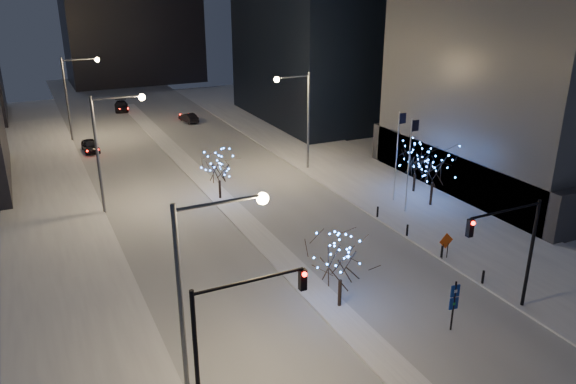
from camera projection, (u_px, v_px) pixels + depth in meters
ground at (388, 365)px, 28.93m from camera, size 160.00×160.00×0.00m
road at (192, 170)px, 58.39m from camera, size 20.00×130.00×0.02m
median at (207, 184)px, 54.16m from camera, size 2.00×80.00×0.15m
east_sidewalk at (396, 193)px, 51.81m from camera, size 10.00×90.00×0.15m
west_sidewalk at (63, 256)px, 40.07m from camera, size 8.00×90.00×0.15m
plinth at (562, 153)px, 57.13m from camera, size 30.00×24.00×4.00m
street_lamp_w_near at (202, 274)px, 24.67m from camera, size 4.40×0.56×10.00m
street_lamp_w_mid at (109, 137)px, 45.72m from camera, size 4.40×0.56×10.00m
street_lamp_w_far at (75, 87)px, 66.77m from camera, size 4.40×0.56×10.00m
street_lamp_east at (300, 109)px, 55.96m from camera, size 3.90×0.56×10.00m
traffic_signal_west at (230, 328)px, 23.81m from camera, size 5.26×0.43×7.00m
traffic_signal_east at (514, 241)px, 31.68m from camera, size 5.26×0.43×7.00m
flagpoles at (403, 154)px, 47.15m from camera, size 1.35×2.60×8.00m
bollards at (424, 240)px, 41.26m from camera, size 0.16×12.16×0.90m
car_near at (90, 146)px, 64.20m from camera, size 1.82×4.15×1.39m
car_mid at (188, 118)px, 77.42m from camera, size 1.94×4.01×1.27m
car_far at (121, 106)px, 84.04m from camera, size 2.63×5.04×1.39m
holiday_tree_median_near at (341, 259)px, 32.82m from camera, size 3.83×3.83×4.78m
holiday_tree_median_far at (219, 168)px, 49.52m from camera, size 3.84×3.84×4.20m
holiday_tree_plaza_near at (434, 166)px, 47.72m from camera, size 4.43×4.43×5.31m
holiday_tree_plaza_far at (416, 160)px, 51.02m from camera, size 4.06×4.06×4.61m
wayfinding_sign at (454, 301)px, 31.11m from camera, size 0.56×0.13×3.12m
construction_sign at (446, 243)px, 39.19m from camera, size 1.19×0.06×1.96m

